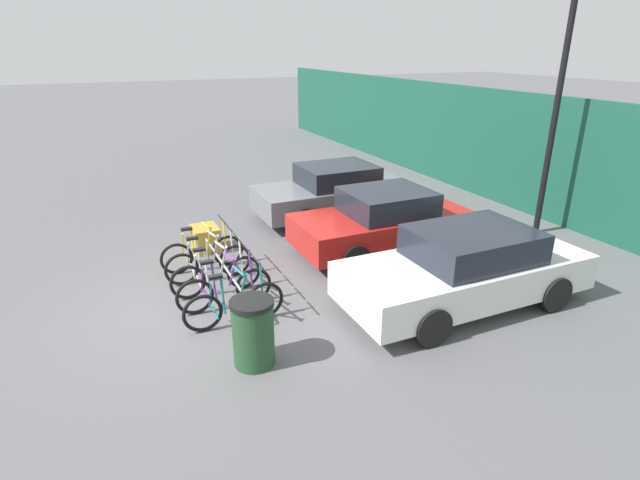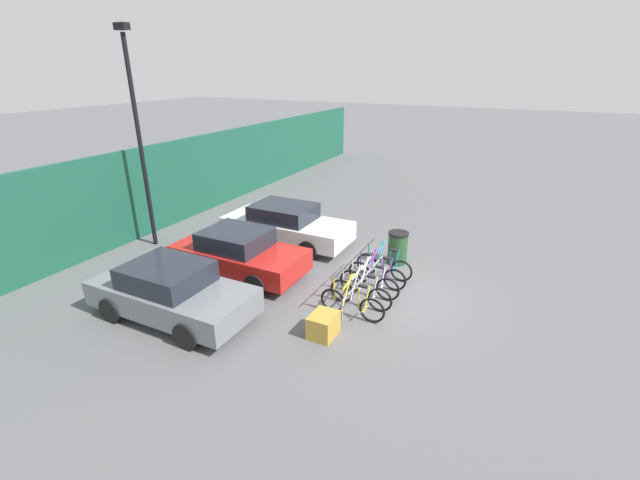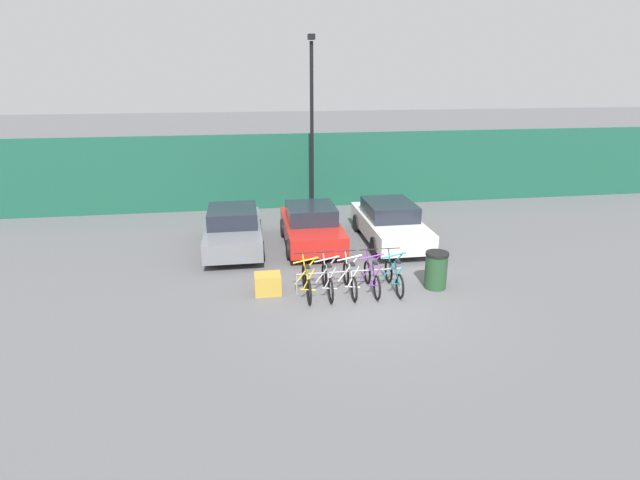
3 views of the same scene
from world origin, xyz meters
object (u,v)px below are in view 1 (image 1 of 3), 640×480
cargo_crate (206,239)px  bicycle_white (216,275)px  bicycle_silver (209,262)px  car_red (383,221)px  car_white (466,268)px  lamp_post (563,69)px  trash_bin (253,332)px  car_grey (334,191)px  bike_rack (224,269)px  bicycle_teal (234,304)px  bicycle_purple (225,288)px  bicycle_yellow (203,252)px

cargo_crate → bicycle_white: bearing=-7.3°
bicycle_silver → car_red: bearing=85.0°
car_white → cargo_crate: bearing=-140.6°
bicycle_white → car_white: 4.51m
lamp_post → trash_bin: (2.32, -8.01, -3.32)m
car_grey → lamp_post: bearing=51.4°
bike_rack → bicycle_teal: bearing=-7.1°
bike_rack → bicycle_purple: bearing=-14.3°
bicycle_purple → cargo_crate: size_ratio=2.44×
bike_rack → bicycle_white: 0.18m
car_red → car_white: 2.74m
bicycle_yellow → bicycle_purple: (1.78, 0.00, 0.00)m
lamp_post → trash_bin: bearing=-73.9°
bicycle_silver → lamp_post: (0.70, 7.97, 3.46)m
bicycle_yellow → bicycle_white: bearing=-3.5°
car_red → car_white: (2.74, 0.02, 0.00)m
bicycle_white → lamp_post: 8.69m
car_grey → car_white: size_ratio=0.92×
bicycle_white → trash_bin: (2.40, -0.04, 0.14)m
car_white → trash_bin: car_white is taller
bicycle_white → trash_bin: 2.40m
bicycle_yellow → bicycle_teal: (2.40, 0.00, 0.00)m
bicycle_purple → car_red: (-1.12, 3.89, 0.31)m
bike_rack → car_red: size_ratio=0.75×
bike_rack → bicycle_purple: (0.58, -0.15, -0.10)m
car_white → lamp_post: lamp_post is taller
bicycle_yellow → car_red: (0.66, 3.89, 0.31)m
bicycle_white → lamp_post: bearing=90.2°
bicycle_teal → bicycle_yellow: bearing=-179.5°
bicycle_silver → car_red: 3.90m
car_grey → bicycle_purple: bearing=-46.7°
bicycle_purple → lamp_post: 8.71m
car_grey → bicycle_yellow: bearing=-63.8°
bicycle_yellow → car_red: bearing=76.8°
bicycle_yellow → lamp_post: lamp_post is taller
bicycle_silver → bicycle_purple: size_ratio=1.00×
car_white → bike_rack: bearing=-120.3°
bicycle_white → trash_bin: bearing=-0.2°
bike_rack → cargo_crate: size_ratio=4.21×
bicycle_purple → cargo_crate: bearing=174.9°
bicycle_teal → car_grey: size_ratio=0.41×
bicycle_white → bike_rack: bearing=81.6°
car_white → bicycle_white: bearing=-119.6°
bicycle_purple → bicycle_yellow: bearing=-179.4°
car_grey → bicycle_silver: bearing=-57.7°
bicycle_yellow → bicycle_purple: bearing=-3.5°
cargo_crate → lamp_post: bearing=73.6°
bicycle_purple → car_grey: 5.45m
bicycle_teal → bike_rack: bearing=173.4°
bike_rack → lamp_post: bearing=89.6°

